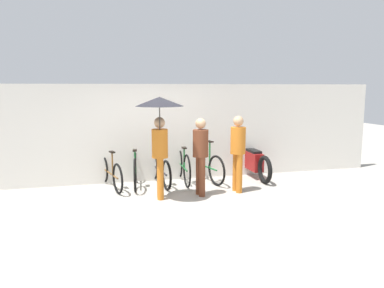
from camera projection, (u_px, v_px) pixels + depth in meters
name	position (u px, v px, depth m)	size (l,w,h in m)	color
ground_plane	(176.00, 208.00, 7.00)	(30.00, 30.00, 0.00)	#9E998E
back_wall	(156.00, 133.00, 8.93)	(11.50, 0.12, 2.31)	silver
parked_bicycle_0	(110.00, 172.00, 8.34)	(0.58, 1.71, 1.06)	black
parked_bicycle_1	(135.00, 169.00, 8.50)	(0.44, 1.68, 1.09)	black
parked_bicycle_2	(160.00, 169.00, 8.62)	(0.44, 1.72, 0.97)	black
parked_bicycle_3	(183.00, 166.00, 8.83)	(0.44, 1.75, 1.10)	black
parked_bicycle_4	(206.00, 166.00, 8.93)	(0.54, 1.63, 1.00)	black
pedestrian_leading	(160.00, 121.00, 7.26)	(0.93, 0.93, 2.05)	#C66B1E
pedestrian_center	(201.00, 151.00, 7.66)	(0.32, 0.32, 1.61)	brown
pedestrian_trailing	(238.00, 148.00, 7.93)	(0.32, 0.32, 1.63)	#C66B1E
motorcycle	(253.00, 162.00, 9.32)	(0.58, 1.98, 0.90)	black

